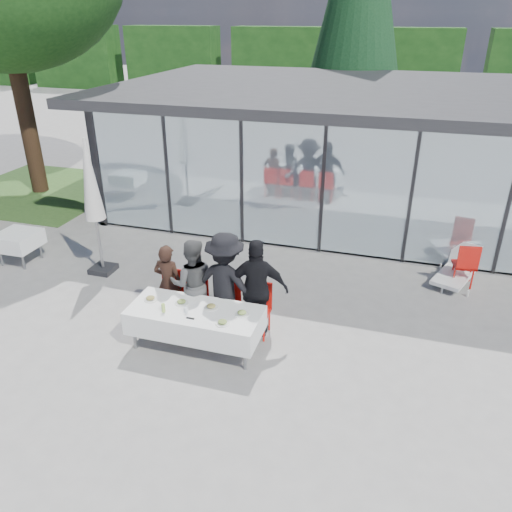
{
  "coord_description": "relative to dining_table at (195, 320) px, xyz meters",
  "views": [
    {
      "loc": [
        2.73,
        -6.83,
        5.24
      ],
      "look_at": [
        0.29,
        1.2,
        1.13
      ],
      "focal_mm": 35.0,
      "sensor_mm": 36.0,
      "label": 1
    }
  ],
  "objects": [
    {
      "name": "plate_extra",
      "position": [
        0.6,
        -0.26,
        0.24
      ],
      "size": [
        0.23,
        0.23,
        0.07
      ],
      "color": "silver",
      "rests_on": "dining_table"
    },
    {
      "name": "diner_d",
      "position": [
        0.89,
        0.67,
        0.39
      ],
      "size": [
        1.27,
        1.27,
        1.85
      ],
      "primitive_type": "imported",
      "rotation": [
        0.0,
        0.0,
        3.34
      ],
      "color": "black",
      "rests_on": "ground"
    },
    {
      "name": "drinking_glasses",
      "position": [
        -0.1,
        -0.12,
        0.26
      ],
      "size": [
        0.07,
        0.07,
        0.1
      ],
      "color": "silver",
      "rests_on": "dining_table"
    },
    {
      "name": "juice_bottle",
      "position": [
        -0.47,
        -0.21,
        0.29
      ],
      "size": [
        0.06,
        0.06,
        0.15
      ],
      "primitive_type": "cylinder",
      "color": "#9BC050",
      "rests_on": "dining_table"
    },
    {
      "name": "diner_chair_b",
      "position": [
        -0.32,
        0.75,
        -0.0
      ],
      "size": [
        0.44,
        0.44,
        0.97
      ],
      "color": "red",
      "rests_on": "ground"
    },
    {
      "name": "pavilion",
      "position": [
        2.33,
        8.49,
        1.61
      ],
      "size": [
        14.8,
        8.8,
        3.44
      ],
      "color": "gray",
      "rests_on": "ground"
    },
    {
      "name": "plate_c",
      "position": [
        0.25,
        0.13,
        0.24
      ],
      "size": [
        0.23,
        0.23,
        0.07
      ],
      "color": "silver",
      "rests_on": "dining_table"
    },
    {
      "name": "treeline",
      "position": [
        -1.68,
        28.32,
        1.66
      ],
      "size": [
        62.5,
        2.0,
        4.4
      ],
      "color": "#143711",
      "rests_on": "ground"
    },
    {
      "name": "diner_c",
      "position": [
        0.31,
        0.67,
        0.41
      ],
      "size": [
        1.37,
        1.37,
        1.9
      ],
      "primitive_type": "imported",
      "rotation": [
        0.0,
        0.0,
        3.01
      ],
      "color": "black",
      "rests_on": "ground"
    },
    {
      "name": "lounger",
      "position": [
        4.45,
        3.87,
        -0.28
      ],
      "size": [
        1.05,
        1.46,
        0.72
      ],
      "color": "silver",
      "rests_on": "ground"
    },
    {
      "name": "spare_table_left",
      "position": [
        -5.17,
        1.85,
        0.02
      ],
      "size": [
        0.86,
        0.86,
        0.74
      ],
      "color": "white",
      "rests_on": "ground"
    },
    {
      "name": "plate_a",
      "position": [
        -0.86,
        0.07,
        0.24
      ],
      "size": [
        0.23,
        0.23,
        0.07
      ],
      "color": "silver",
      "rests_on": "dining_table"
    },
    {
      "name": "diner_a",
      "position": [
        -0.81,
        0.67,
        0.23
      ],
      "size": [
        0.57,
        0.57,
        1.53
      ],
      "primitive_type": "imported",
      "rotation": [
        0.0,
        0.0,
        3.11
      ],
      "color": "black",
      "rests_on": "ground"
    },
    {
      "name": "plate_d",
      "position": [
        0.81,
        0.09,
        0.24
      ],
      "size": [
        0.23,
        0.23,
        0.07
      ],
      "color": "silver",
      "rests_on": "dining_table"
    },
    {
      "name": "grass_patch",
      "position": [
        -8.18,
        6.32,
        -0.53
      ],
      "size": [
        5.0,
        5.0,
        0.02
      ],
      "primitive_type": "cube",
      "color": "#385926",
      "rests_on": "ground"
    },
    {
      "name": "folded_eyeglasses",
      "position": [
        0.04,
        -0.27,
        0.22
      ],
      "size": [
        0.14,
        0.03,
        0.01
      ],
      "primitive_type": "cube",
      "color": "black",
      "rests_on": "dining_table"
    },
    {
      "name": "ground",
      "position": [
        0.32,
        0.32,
        -0.54
      ],
      "size": [
        90.0,
        90.0,
        0.0
      ],
      "primitive_type": "plane",
      "color": "gray",
      "rests_on": "ground"
    },
    {
      "name": "diner_chair_a",
      "position": [
        -0.81,
        0.75,
        -0.0
      ],
      "size": [
        0.44,
        0.44,
        0.97
      ],
      "color": "red",
      "rests_on": "ground"
    },
    {
      "name": "dining_table",
      "position": [
        0.0,
        0.0,
        0.0
      ],
      "size": [
        2.26,
        0.96,
        0.75
      ],
      "color": "white",
      "rests_on": "ground"
    },
    {
      "name": "market_umbrella",
      "position": [
        -3.11,
        1.98,
        1.41
      ],
      "size": [
        0.5,
        0.5,
        3.0
      ],
      "color": "black",
      "rests_on": "ground"
    },
    {
      "name": "spare_chair_b",
      "position": [
        4.56,
        3.61,
        -0.0
      ],
      "size": [
        0.5,
        0.5,
        0.97
      ],
      "color": "red",
      "rests_on": "ground"
    },
    {
      "name": "diner_b",
      "position": [
        -0.32,
        0.67,
        0.31
      ],
      "size": [
        1.05,
        1.05,
        1.7
      ],
      "primitive_type": "imported",
      "rotation": [
        0.0,
        0.0,
        3.47
      ],
      "color": "#515151",
      "rests_on": "ground"
    },
    {
      "name": "diner_chair_d",
      "position": [
        0.89,
        0.75,
        -0.0
      ],
      "size": [
        0.44,
        0.44,
        0.97
      ],
      "color": "red",
      "rests_on": "ground"
    },
    {
      "name": "diner_chair_c",
      "position": [
        0.31,
        0.75,
        -0.0
      ],
      "size": [
        0.44,
        0.44,
        0.97
      ],
      "color": "red",
      "rests_on": "ground"
    },
    {
      "name": "plate_b",
      "position": [
        -0.29,
        0.12,
        0.24
      ],
      "size": [
        0.23,
        0.23,
        0.07
      ],
      "color": "silver",
      "rests_on": "dining_table"
    }
  ]
}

